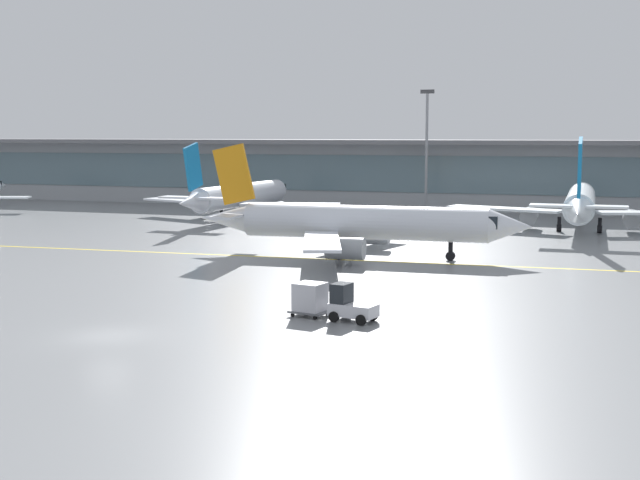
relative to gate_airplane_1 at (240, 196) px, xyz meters
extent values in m
plane|color=gray|center=(18.73, -59.78, -2.84)|extent=(400.00, 400.00, 0.00)
cube|color=yellow|center=(23.54, -29.45, -2.84)|extent=(109.89, 5.59, 0.01)
cube|color=#9EA3A8|center=(18.73, 23.41, 1.66)|extent=(204.28, 8.00, 9.00)
cube|color=slate|center=(18.73, 19.33, 2.11)|extent=(196.11, 0.16, 5.04)
cube|color=slate|center=(18.73, 21.91, 6.46)|extent=(212.45, 11.00, 0.60)
cone|color=white|center=(-43.29, 9.77, -0.10)|extent=(2.76, 3.38, 2.53)
cylinder|color=silver|center=(0.02, 0.37, 0.09)|extent=(4.04, 20.68, 2.85)
cone|color=silver|center=(0.72, 12.33, 0.09)|extent=(2.91, 3.58, 2.71)
cube|color=black|center=(0.59, 10.05, 0.45)|extent=(2.37, 2.69, 1.00)
cone|color=silver|center=(-0.71, -12.17, 0.09)|extent=(2.69, 4.70, 2.43)
cube|color=silver|center=(-7.37, -0.88, -0.69)|extent=(11.98, 6.43, 0.24)
cylinder|color=#999EA3|center=(-4.95, 0.24, -1.48)|extent=(1.94, 3.12, 1.76)
cube|color=silver|center=(7.21, -1.73, -0.69)|extent=(12.05, 5.21, 0.24)
cylinder|color=#999EA3|center=(4.94, -0.34, -1.48)|extent=(1.94, 3.12, 1.76)
cube|color=#1472B2|center=(-0.66, -11.26, 3.95)|extent=(0.53, 3.86, 5.37)
cube|color=silver|center=(-2.73, -10.80, 0.52)|extent=(4.31, 2.25, 0.20)
cube|color=silver|center=(1.46, -11.04, 0.52)|extent=(4.31, 2.25, 0.20)
cylinder|color=black|center=(0.44, 7.55, -2.09)|extent=(0.37, 0.37, 1.51)
cylinder|color=black|center=(0.44, 7.55, -2.47)|extent=(0.50, 0.78, 0.76)
cylinder|color=black|center=(-2.00, -1.20, -2.09)|extent=(0.37, 0.37, 1.51)
cylinder|color=black|center=(-2.00, -1.20, -2.47)|extent=(0.50, 0.78, 0.76)
cylinder|color=black|center=(1.85, -1.42, -2.09)|extent=(0.37, 0.37, 1.51)
cylinder|color=black|center=(1.85, -1.42, -2.47)|extent=(0.50, 0.78, 0.76)
cylinder|color=white|center=(40.12, -0.20, 0.31)|extent=(3.49, 22.11, 3.06)
cone|color=white|center=(39.87, 12.66, 0.31)|extent=(2.98, 3.73, 2.91)
cube|color=black|center=(39.92, 10.21, 0.69)|extent=(2.44, 2.80, 1.07)
cone|color=white|center=(40.38, -13.68, 0.31)|extent=(2.70, 4.95, 2.60)
cube|color=white|center=(32.32, -2.16, -0.53)|extent=(12.93, 6.04, 0.25)
cylinder|color=#999EA3|center=(34.82, -0.76, -1.38)|extent=(1.95, 3.28, 1.89)
cylinder|color=#999EA3|center=(45.45, -0.55, -1.38)|extent=(1.95, 3.28, 1.89)
cube|color=#1472B2|center=(40.36, -12.70, 4.45)|extent=(0.40, 4.14, 5.77)
cube|color=white|center=(38.10, -12.39, 0.77)|extent=(4.55, 2.25, 0.22)
cube|color=white|center=(42.61, -12.30, 0.77)|extent=(4.55, 2.25, 0.22)
cylinder|color=black|center=(39.97, 7.52, -2.03)|extent=(0.40, 0.40, 1.62)
cylinder|color=black|center=(39.97, 7.52, -2.44)|extent=(0.51, 0.82, 0.81)
cylinder|color=black|center=(38.09, -2.05, -2.03)|extent=(0.40, 0.40, 1.62)
cylinder|color=black|center=(38.09, -2.05, -2.44)|extent=(0.51, 0.82, 0.81)
cylinder|color=black|center=(42.23, -1.97, -2.03)|extent=(0.40, 0.40, 1.62)
cylinder|color=black|center=(42.23, -1.97, -2.44)|extent=(0.51, 0.82, 0.81)
cylinder|color=silver|center=(23.54, -27.45, 0.13)|extent=(20.94, 3.88, 2.89)
cone|color=silver|center=(35.68, -26.87, 0.13)|extent=(3.60, 2.91, 2.75)
cube|color=black|center=(33.37, -26.98, 0.50)|extent=(2.71, 2.38, 1.01)
cone|color=silver|center=(10.83, -28.05, 0.13)|extent=(4.74, 2.68, 2.46)
cube|color=silver|center=(21.49, -20.13, -0.66)|extent=(5.39, 12.22, 0.24)
cylinder|color=#999EA3|center=(22.88, -22.45, -1.47)|extent=(3.14, 1.93, 1.79)
cube|color=silver|center=(22.19, -34.92, -0.66)|extent=(6.41, 12.16, 0.24)
cylinder|color=#999EA3|center=(23.35, -32.48, -1.47)|extent=(3.14, 1.93, 1.79)
cube|color=orange|center=(11.75, -28.01, 4.05)|extent=(3.91, 0.49, 5.45)
cube|color=silver|center=(11.99, -25.87, 0.57)|extent=(2.24, 4.35, 0.20)
cube|color=silver|center=(12.19, -30.12, 0.57)|extent=(2.24, 4.35, 0.20)
cylinder|color=black|center=(30.82, -27.10, -2.08)|extent=(0.37, 0.37, 1.53)
cylinder|color=black|center=(30.82, -27.10, -2.46)|extent=(0.79, 0.50, 0.77)
cylinder|color=black|center=(21.75, -25.57, -2.08)|extent=(0.37, 0.37, 1.53)
cylinder|color=black|center=(21.75, -25.57, -2.46)|extent=(0.79, 0.50, 0.77)
cylinder|color=black|center=(21.93, -29.48, -2.08)|extent=(0.37, 0.37, 1.53)
cylinder|color=black|center=(21.93, -29.48, -2.46)|extent=(0.79, 0.50, 0.77)
cube|color=silver|center=(29.83, -52.32, -2.19)|extent=(2.83, 1.90, 0.70)
cube|color=#1E2328|center=(29.10, -52.16, -1.29)|extent=(1.13, 1.40, 1.10)
cylinder|color=black|center=(30.81, -51.80, -2.54)|extent=(0.63, 0.34, 0.60)
cylinder|color=black|center=(30.53, -53.17, -2.54)|extent=(0.63, 0.34, 0.60)
cylinder|color=black|center=(29.14, -51.46, -2.54)|extent=(0.63, 0.34, 0.60)
cylinder|color=black|center=(28.86, -52.83, -2.54)|extent=(0.63, 0.34, 0.60)
cube|color=#595B60|center=(27.07, -51.74, -2.56)|extent=(2.38, 1.99, 0.12)
cube|color=silver|center=(27.07, -51.74, -1.70)|extent=(1.87, 1.79, 1.60)
cylinder|color=black|center=(27.94, -51.21, -2.73)|extent=(0.24, 0.14, 0.22)
cylinder|color=black|center=(27.66, -52.58, -2.73)|extent=(0.24, 0.14, 0.22)
cylinder|color=black|center=(26.47, -50.91, -2.73)|extent=(0.24, 0.14, 0.22)
cylinder|color=black|center=(26.19, -52.28, -2.73)|extent=(0.24, 0.14, 0.22)
cylinder|color=gray|center=(20.01, 15.34, 4.99)|extent=(0.36, 0.36, 15.66)
cube|color=#3F3F42|center=(20.01, 15.34, 13.07)|extent=(1.80, 0.30, 0.50)
camera|label=1|loc=(43.28, -98.38, 7.59)|focal=49.04mm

